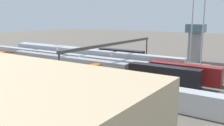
# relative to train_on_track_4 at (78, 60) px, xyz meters

# --- Properties ---
(ground_plane) EXTENTS (400.00, 400.00, 0.00)m
(ground_plane) POSITION_rel_train_on_track_4_xyz_m (-12.99, 0.00, -2.08)
(ground_plane) COLOR #60594F
(track_bed_0) EXTENTS (140.00, 2.80, 0.12)m
(track_bed_0) POSITION_rel_train_on_track_4_xyz_m (-12.99, -20.00, -2.02)
(track_bed_0) COLOR #4C443D
(track_bed_0) RESTS_ON ground_plane
(track_bed_1) EXTENTS (140.00, 2.80, 0.12)m
(track_bed_1) POSITION_rel_train_on_track_4_xyz_m (-12.99, -15.00, -2.02)
(track_bed_1) COLOR #4C443D
(track_bed_1) RESTS_ON ground_plane
(track_bed_2) EXTENTS (140.00, 2.80, 0.12)m
(track_bed_2) POSITION_rel_train_on_track_4_xyz_m (-12.99, -10.00, -2.02)
(track_bed_2) COLOR #4C443D
(track_bed_2) RESTS_ON ground_plane
(track_bed_3) EXTENTS (140.00, 2.80, 0.12)m
(track_bed_3) POSITION_rel_train_on_track_4_xyz_m (-12.99, -5.00, -2.02)
(track_bed_3) COLOR #3D3833
(track_bed_3) RESTS_ON ground_plane
(track_bed_4) EXTENTS (140.00, 2.80, 0.12)m
(track_bed_4) POSITION_rel_train_on_track_4_xyz_m (-12.99, 0.00, -2.02)
(track_bed_4) COLOR #4C443D
(track_bed_4) RESTS_ON ground_plane
(track_bed_5) EXTENTS (140.00, 2.80, 0.12)m
(track_bed_5) POSITION_rel_train_on_track_4_xyz_m (-12.99, 5.00, -2.02)
(track_bed_5) COLOR #3D3833
(track_bed_5) RESTS_ON ground_plane
(track_bed_6) EXTENTS (140.00, 2.80, 0.12)m
(track_bed_6) POSITION_rel_train_on_track_4_xyz_m (-12.99, 10.00, -2.02)
(track_bed_6) COLOR #4C443D
(track_bed_6) RESTS_ON ground_plane
(track_bed_7) EXTENTS (140.00, 2.80, 0.12)m
(track_bed_7) POSITION_rel_train_on_track_4_xyz_m (-12.99, 15.00, -2.02)
(track_bed_7) COLOR #4C443D
(track_bed_7) RESTS_ON ground_plane
(track_bed_8) EXTENTS (140.00, 2.80, 0.12)m
(track_bed_8) POSITION_rel_train_on_track_4_xyz_m (-12.99, 20.00, -2.02)
(track_bed_8) COLOR #3D3833
(track_bed_8) RESTS_ON ground_plane
(train_on_track_4) EXTENTS (90.60, 3.06, 4.40)m
(train_on_track_4) POSITION_rel_train_on_track_4_xyz_m (0.00, 0.00, 0.00)
(train_on_track_4) COLOR maroon
(train_on_track_4) RESTS_ON ground_plane
(train_on_track_8) EXTENTS (139.00, 3.00, 4.40)m
(train_on_track_8) POSITION_rel_train_on_track_4_xyz_m (-9.58, 20.00, -0.01)
(train_on_track_8) COLOR #285193
(train_on_track_8) RESTS_ON ground_plane
(train_on_track_3) EXTENTS (71.40, 3.06, 5.00)m
(train_on_track_3) POSITION_rel_train_on_track_4_xyz_m (1.05, -5.00, 0.53)
(train_on_track_3) COLOR silver
(train_on_track_3) RESTS_ON ground_plane
(train_on_track_7) EXTENTS (10.00, 3.00, 5.00)m
(train_on_track_7) POSITION_rel_train_on_track_4_xyz_m (-21.44, 15.00, 0.08)
(train_on_track_7) COLOR #D85914
(train_on_track_7) RESTS_ON ground_plane
(train_on_track_1) EXTENTS (66.40, 3.00, 4.40)m
(train_on_track_1) POSITION_rel_train_on_track_4_xyz_m (15.59, -15.00, 0.03)
(train_on_track_1) COLOR black
(train_on_track_1) RESTS_ON ground_plane
(train_on_track_5) EXTENTS (66.40, 3.00, 4.40)m
(train_on_track_5) POSITION_rel_train_on_track_4_xyz_m (-9.18, 5.00, 0.03)
(train_on_track_5) COLOR black
(train_on_track_5) RESTS_ON ground_plane
(light_mast_0) EXTENTS (2.80, 0.70, 31.34)m
(light_mast_0) POSITION_rel_train_on_track_4_xyz_m (-34.15, -23.00, 17.50)
(light_mast_0) COLOR #9EA0A5
(light_mast_0) RESTS_ON ground_plane
(light_mast_2) EXTENTS (2.80, 0.70, 30.06)m
(light_mast_2) POSITION_rel_train_on_track_4_xyz_m (-30.74, -22.16, 16.80)
(light_mast_2) COLOR #9EA0A5
(light_mast_2) RESTS_ON ground_plane
(signal_gantry) EXTENTS (0.70, 45.00, 8.80)m
(signal_gantry) POSITION_rel_train_on_track_4_xyz_m (-14.51, 0.00, 5.72)
(signal_gantry) COLOR #4C4742
(signal_gantry) RESTS_ON ground_plane
(control_tower) EXTENTS (6.00, 6.00, 13.69)m
(control_tower) POSITION_rel_train_on_track_4_xyz_m (-29.75, -30.71, 5.92)
(control_tower) COLOR gray
(control_tower) RESTS_ON ground_plane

